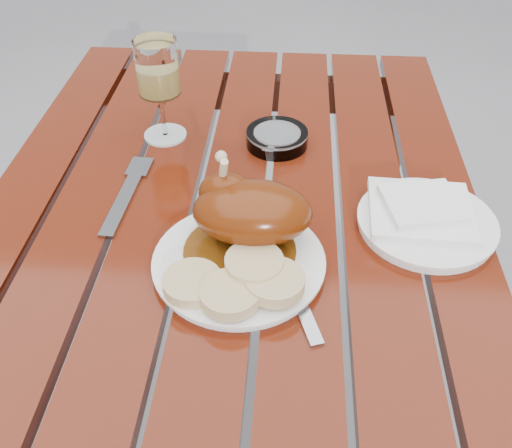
% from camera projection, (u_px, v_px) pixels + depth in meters
% --- Properties ---
extents(ground, '(60.00, 60.00, 0.00)m').
position_uv_depth(ground, '(239.00, 447.00, 1.39)').
color(ground, slate).
rests_on(ground, ground).
extents(table, '(0.80, 1.20, 0.75)m').
position_uv_depth(table, '(235.00, 355.00, 1.15)').
color(table, '#641D0B').
rests_on(table, ground).
extents(dinner_plate, '(0.24, 0.24, 0.02)m').
position_uv_depth(dinner_plate, '(239.00, 263.00, 0.81)').
color(dinner_plate, white).
rests_on(dinner_plate, table).
extents(roast_duck, '(0.18, 0.17, 0.12)m').
position_uv_depth(roast_duck, '(248.00, 211.00, 0.81)').
color(roast_duck, '#592F0A').
rests_on(roast_duck, dinner_plate).
extents(bread_dumplings, '(0.19, 0.13, 0.03)m').
position_uv_depth(bread_dumplings, '(238.00, 281.00, 0.75)').
color(bread_dumplings, tan).
rests_on(bread_dumplings, dinner_plate).
extents(wine_glass, '(0.10, 0.10, 0.19)m').
position_uv_depth(wine_glass, '(160.00, 91.00, 1.01)').
color(wine_glass, '#E1C566').
rests_on(wine_glass, table).
extents(side_plate, '(0.27, 0.27, 0.02)m').
position_uv_depth(side_plate, '(426.00, 223.00, 0.87)').
color(side_plate, white).
rests_on(side_plate, table).
extents(napkin, '(0.16, 0.15, 0.01)m').
position_uv_depth(napkin, '(421.00, 211.00, 0.87)').
color(napkin, white).
rests_on(napkin, side_plate).
extents(ashtray, '(0.13, 0.13, 0.03)m').
position_uv_depth(ashtray, '(277.00, 138.00, 1.04)').
color(ashtray, '#B2B7BC').
rests_on(ashtray, table).
extents(fork, '(0.03, 0.19, 0.01)m').
position_uv_depth(fork, '(125.00, 198.00, 0.93)').
color(fork, gray).
rests_on(fork, table).
extents(knife, '(0.08, 0.19, 0.01)m').
position_uv_depth(knife, '(295.00, 291.00, 0.77)').
color(knife, gray).
rests_on(knife, table).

